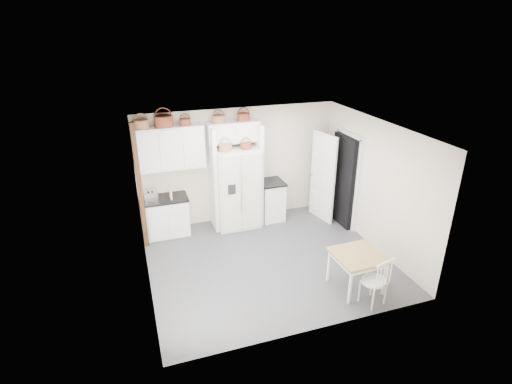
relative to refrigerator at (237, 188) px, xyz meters
name	(u,v)px	position (x,y,z in m)	size (l,w,h in m)	color
floor	(268,260)	(0.15, -1.65, -0.91)	(4.50, 4.50, 0.00)	#48484A
ceiling	(270,130)	(0.15, -1.65, 1.69)	(4.50, 4.50, 0.00)	white
wall_back	(238,165)	(0.15, 0.35, 0.39)	(4.50, 4.50, 0.00)	beige
wall_left	(142,218)	(-2.10, -1.65, 0.39)	(4.00, 4.00, 0.00)	beige
wall_right	(375,185)	(2.40, -1.65, 0.39)	(4.00, 4.00, 0.00)	beige
refrigerator	(237,188)	(0.00, 0.00, 0.00)	(0.94, 0.75, 1.81)	silver
base_cab_left	(167,217)	(-1.56, 0.05, -0.50)	(0.89, 0.56, 0.82)	white
base_cab_right	(271,201)	(0.84, 0.05, -0.46)	(0.51, 0.61, 0.89)	white
dining_table	(356,271)	(1.30, -2.93, -0.57)	(0.80, 0.80, 0.66)	brown
windsor_chair	(374,281)	(1.33, -3.38, -0.47)	(0.42, 0.38, 0.86)	white
counter_left	(165,199)	(-1.56, 0.05, -0.07)	(0.92, 0.60, 0.04)	black
counter_right	(271,182)	(0.84, 0.05, 0.00)	(0.55, 0.65, 0.04)	black
toaster	(151,196)	(-1.85, 0.00, 0.05)	(0.28, 0.16, 0.19)	silver
cookbook_red	(171,194)	(-1.44, -0.03, 0.06)	(0.03, 0.14, 0.21)	red
cookbook_cream	(171,194)	(-1.45, -0.03, 0.06)	(0.03, 0.15, 0.22)	white
basket_upper_a	(141,124)	(-1.86, 0.18, 1.53)	(0.30, 0.30, 0.17)	brown
basket_upper_b	(164,121)	(-1.43, 0.18, 1.55)	(0.37, 0.37, 0.22)	#57251F
basket_upper_c	(185,122)	(-1.01, 0.18, 1.51)	(0.23, 0.23, 0.13)	#57251F
basket_bridge_a	(219,119)	(-0.31, 0.18, 1.52)	(0.27, 0.27, 0.15)	brown
basket_bridge_b	(243,117)	(0.23, 0.18, 1.52)	(0.28, 0.28, 0.16)	#57251F
basket_fridge_a	(225,147)	(-0.25, -0.10, 0.98)	(0.28, 0.28, 0.15)	brown
basket_fridge_b	(246,146)	(0.19, -0.10, 0.97)	(0.24, 0.24, 0.13)	#57251F
upper_cabinet	(170,148)	(-1.35, 0.18, 0.99)	(1.40, 0.34, 0.90)	white
bridge_cabinet	(233,132)	(0.00, 0.18, 1.22)	(1.12, 0.34, 0.45)	white
fridge_panel_left	(213,179)	(-0.51, 0.05, 0.24)	(0.08, 0.60, 2.30)	white
fridge_panel_right	(258,174)	(0.51, 0.05, 0.24)	(0.08, 0.60, 2.30)	white
trim_post	(140,188)	(-2.05, -0.30, 0.39)	(0.09, 0.09, 2.60)	#351B10
doorway_void	(344,181)	(2.31, -0.65, 0.12)	(0.18, 0.85, 2.05)	black
door_slab	(323,177)	(1.95, -0.32, 0.12)	(0.80, 0.04, 2.05)	white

